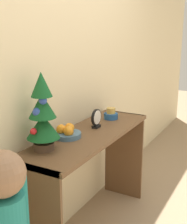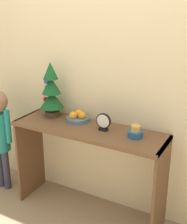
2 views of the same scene
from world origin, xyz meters
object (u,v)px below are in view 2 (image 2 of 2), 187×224
at_px(singing_bowl, 135,132).
at_px(fruit_bowl, 78,117).
at_px(desk_clock, 103,122).
at_px(mini_tree, 51,91).

bearing_deg(singing_bowl, fruit_bowl, 172.68).
height_order(singing_bowl, desk_clock, desk_clock).
distance_m(fruit_bowl, desk_clock, 0.30).
bearing_deg(mini_tree, singing_bowl, -4.53).
bearing_deg(desk_clock, singing_bowl, 1.61).
xyz_separation_m(mini_tree, desk_clock, (0.55, -0.07, -0.16)).
relative_size(fruit_bowl, desk_clock, 1.35).
xyz_separation_m(fruit_bowl, singing_bowl, (0.55, -0.07, 0.00)).
xyz_separation_m(fruit_bowl, desk_clock, (0.28, -0.08, 0.04)).
height_order(mini_tree, desk_clock, mini_tree).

